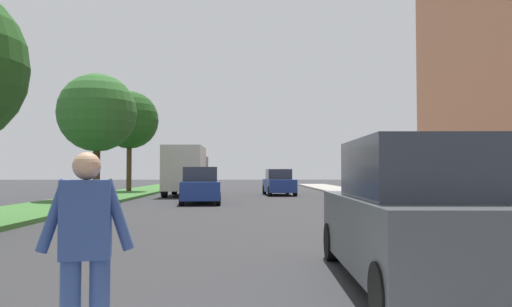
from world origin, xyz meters
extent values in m
plane|color=#2D2D30|center=(0.00, 30.00, 0.00)|extent=(140.00, 140.00, 0.00)
cube|color=#386B2D|center=(-7.21, 28.00, 0.07)|extent=(3.66, 64.00, 0.15)
cylinder|color=#4C3823|center=(-6.77, 28.70, 1.75)|extent=(0.36, 0.36, 3.20)
sphere|color=#2D6628|center=(-6.77, 28.70, 4.54)|extent=(3.97, 3.97, 3.97)
cylinder|color=#4C3823|center=(-7.63, 39.33, 2.09)|extent=(0.36, 0.36, 3.88)
sphere|color=#1E4C19|center=(-7.63, 39.33, 5.28)|extent=(4.15, 4.15, 4.15)
cube|color=#9E9991|center=(8.17, 28.00, 0.07)|extent=(3.00, 64.00, 0.15)
cube|color=#334C8C|center=(-0.42, 7.30, 1.16)|extent=(0.42, 0.31, 0.62)
cylinder|color=#334C8C|center=(-0.19, 7.35, 1.19)|extent=(0.28, 0.14, 0.58)
cylinder|color=#334C8C|center=(-0.66, 7.26, 1.19)|extent=(0.28, 0.14, 0.58)
sphere|color=tan|center=(-0.42, 7.30, 1.58)|extent=(0.26, 0.26, 0.22)
cube|color=#474C51|center=(3.14, 10.13, 0.70)|extent=(2.03, 4.65, 0.96)
cube|color=#2D333D|center=(3.14, 9.90, 1.58)|extent=(1.74, 2.58, 0.79)
cylinder|color=black|center=(2.33, 12.00, 0.32)|extent=(0.24, 0.65, 0.64)
cylinder|color=black|center=(4.06, 11.95, 0.32)|extent=(0.24, 0.65, 0.64)
cylinder|color=black|center=(2.22, 8.30, 0.32)|extent=(0.24, 0.65, 0.64)
cube|color=navy|center=(-1.45, 27.79, 0.64)|extent=(2.23, 4.70, 0.85)
cube|color=#2D333D|center=(-1.43, 27.56, 1.42)|extent=(1.78, 2.19, 0.69)
cylinder|color=black|center=(-2.44, 29.52, 0.32)|extent=(0.28, 0.66, 0.64)
cylinder|color=black|center=(-0.80, 29.68, 0.32)|extent=(0.28, 0.66, 0.64)
cylinder|color=black|center=(-2.10, 25.89, 0.32)|extent=(0.28, 0.66, 0.64)
cylinder|color=black|center=(-0.46, 26.05, 0.32)|extent=(0.28, 0.66, 0.64)
cube|color=navy|center=(2.96, 36.08, 0.63)|extent=(2.03, 4.25, 0.82)
cube|color=#2D333D|center=(2.95, 36.28, 1.37)|extent=(1.66, 1.96, 0.67)
cylinder|color=black|center=(3.87, 34.52, 0.32)|extent=(0.26, 0.65, 0.64)
cylinder|color=black|center=(2.28, 34.41, 0.32)|extent=(0.26, 0.65, 0.64)
cylinder|color=black|center=(3.64, 37.75, 0.32)|extent=(0.26, 0.65, 0.64)
cylinder|color=black|center=(2.06, 37.64, 0.32)|extent=(0.26, 0.65, 0.64)
cube|color=#474C51|center=(-3.00, 37.24, 1.45)|extent=(2.30, 2.00, 2.20)
cube|color=beige|center=(-3.00, 34.14, 1.75)|extent=(2.30, 4.20, 2.70)
cylinder|color=black|center=(-4.05, 37.24, 0.45)|extent=(0.30, 0.90, 0.90)
cylinder|color=black|center=(-1.95, 37.24, 0.45)|extent=(0.30, 0.90, 0.90)
cylinder|color=black|center=(-4.05, 33.09, 0.45)|extent=(0.30, 0.90, 0.90)
cylinder|color=black|center=(-1.95, 33.09, 0.45)|extent=(0.30, 0.90, 0.90)
camera|label=1|loc=(0.84, 3.34, 1.53)|focal=34.99mm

